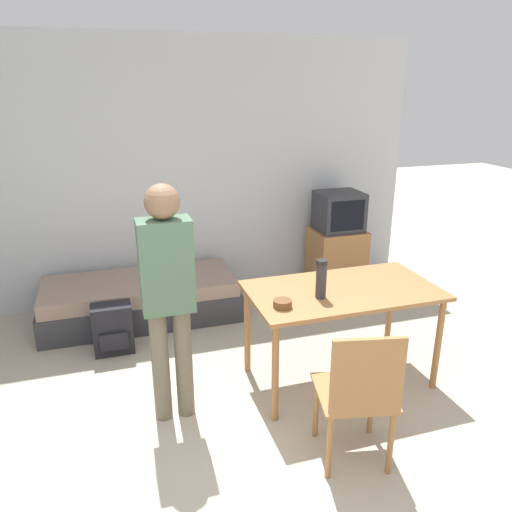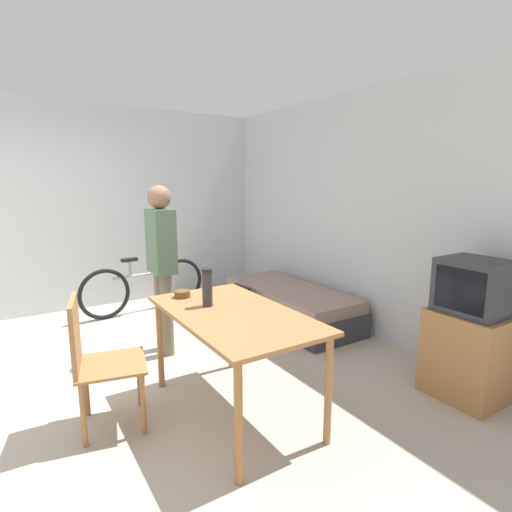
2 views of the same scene
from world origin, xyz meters
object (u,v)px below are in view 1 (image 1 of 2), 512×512
Objects in this scene: person_standing at (168,289)px; thermos_flask at (321,277)px; tv at (337,245)px; wooden_chair at (360,392)px; dining_table at (342,299)px; backpack at (113,329)px; daybed at (141,299)px; mate_bowl at (283,304)px.

thermos_flask is at bearing -1.49° from person_standing.
tv reaches higher than wooden_chair.
backpack is (-1.68, 0.97, -0.47)m from dining_table.
wooden_chair is at bearing -66.66° from daybed.
daybed is at bearing 64.01° from backpack.
dining_table is at bearing -29.98° from backpack.
mate_bowl is (-1.34, -1.85, 0.28)m from tv.
daybed is at bearing 92.85° from person_standing.
thermos_flask is at bearing 82.78° from wooden_chair.
wooden_chair is 0.57× the size of person_standing.
wooden_chair reaches higher than daybed.
daybed is at bearing 131.58° from dining_table.
wooden_chair is at bearing -54.03° from backpack.
thermos_flask is at bearing -119.92° from tv.
thermos_flask is (-0.23, -0.09, 0.24)m from dining_table.
dining_table is at bearing 2.84° from person_standing.
thermos_flask is at bearing -157.59° from dining_table.
backpack is at bearing 150.02° from dining_table.
tv is at bearing 54.04° from mate_bowl.
thermos_flask is 1.94m from backpack.
person_standing is at bearing -177.16° from dining_table.
thermos_flask is 0.35m from mate_bowl.
dining_table is at bearing 22.41° from thermos_flask.
mate_bowl is at bearing -166.99° from thermos_flask.
mate_bowl is at bearing -125.96° from tv.
dining_table is 4.97× the size of thermos_flask.
dining_table is (-0.79, -1.68, 0.17)m from tv.
thermos_flask is at bearing 13.01° from mate_bowl.
person_standing is 12.91× the size of mate_bowl.
tv is 2.77m from person_standing.
thermos_flask reaches higher than daybed.
daybed is 6.63× the size of thermos_flask.
mate_bowl is (0.76, -0.10, -0.17)m from person_standing.
mate_bowl is (-0.22, 0.73, 0.27)m from wooden_chair.
person_standing is 3.75× the size of backpack.
wooden_chair is 0.81m from mate_bowl.
dining_table is 1.51× the size of wooden_chair.
wooden_chair is 3.30× the size of thermos_flask.
wooden_chair reaches higher than mate_bowl.
dining_table is 11.02× the size of mate_bowl.
wooden_chair is (-0.33, -0.90, -0.16)m from dining_table.
dining_table reaches higher than backpack.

